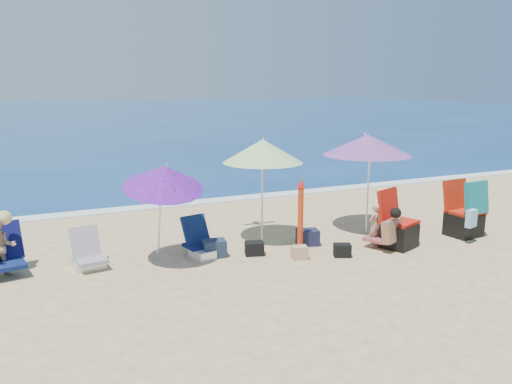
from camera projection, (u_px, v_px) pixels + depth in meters
name	position (u px, v px, depth m)	size (l,w,h in m)	color
ground	(297.00, 266.00, 8.58)	(120.00, 120.00, 0.00)	#D8BC84
sea	(68.00, 116.00, 48.74)	(120.00, 80.00, 0.12)	navy
foam	(201.00, 202.00, 13.13)	(120.00, 0.50, 0.04)	white
umbrella_turquoise	(367.00, 145.00, 10.27)	(2.26, 2.26, 2.02)	white
umbrella_striped	(263.00, 151.00, 9.54)	(1.63, 1.63, 2.01)	silver
umbrella_blue	(164.00, 177.00, 8.38)	(1.41, 1.46, 1.83)	silver
furled_umbrella	(301.00, 212.00, 9.24)	(0.14, 0.14, 1.33)	red
chair_navy	(202.00, 245.00, 9.11)	(0.64, 0.78, 0.67)	#0C1646
chair_rainbow	(88.00, 258.00, 8.50)	(0.56, 0.69, 0.65)	#D06349
camp_chair_left	(398.00, 230.00, 9.57)	(0.81, 0.81, 1.06)	red
camp_chair_right	(465.00, 216.00, 10.20)	(0.85, 0.95, 1.15)	red
person_center	(382.00, 227.00, 9.46)	(0.68, 0.77, 0.83)	tan
person_left	(2.00, 247.00, 8.08)	(0.64, 0.82, 1.04)	tan
bag_navy_a	(214.00, 248.00, 9.04)	(0.42, 0.32, 0.30)	#1C273D
bag_black_a	(254.00, 248.00, 9.14)	(0.38, 0.32, 0.24)	black
bag_tan	(299.00, 253.00, 8.93)	(0.30, 0.25, 0.23)	tan
bag_navy_b	(308.00, 237.00, 9.70)	(0.45, 0.38, 0.30)	#181C36
bag_black_b	(342.00, 250.00, 9.06)	(0.35, 0.30, 0.23)	black
orange_item	(473.00, 235.00, 10.28)	(0.26, 0.18, 0.03)	#FC5D1A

